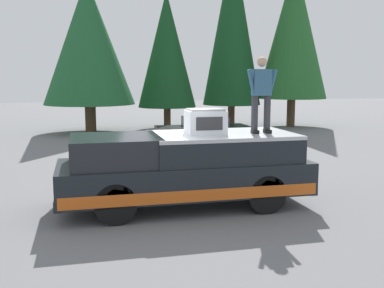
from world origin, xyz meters
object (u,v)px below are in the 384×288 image
parked_car_black (203,130)px  compressor_unit (205,121)px  pickup_truck (185,169)px  person_on_truck_bed (261,93)px

parked_car_black → compressor_unit: bearing=165.1°
pickup_truck → parked_car_black: pickup_truck is taller
pickup_truck → parked_car_black: size_ratio=1.35×
person_on_truck_bed → parked_car_black: (9.87, -1.34, -1.97)m
pickup_truck → compressor_unit: bearing=-96.5°
compressor_unit → person_on_truck_bed: size_ratio=0.50×
person_on_truck_bed → parked_car_black: bearing=-7.7°
pickup_truck → person_on_truck_bed: bearing=-96.4°
person_on_truck_bed → parked_car_black: 10.15m
pickup_truck → person_on_truck_bed: (-0.19, -1.71, 1.68)m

